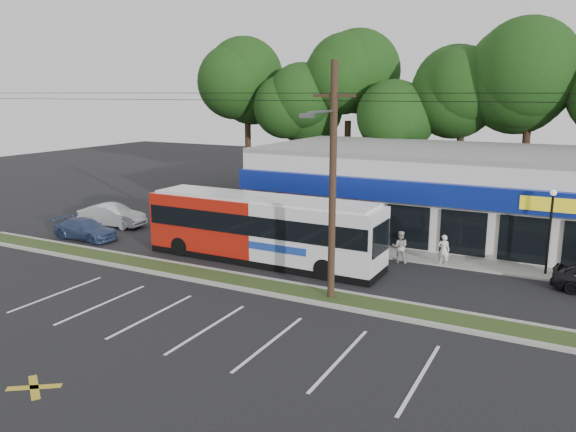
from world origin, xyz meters
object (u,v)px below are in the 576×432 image
(metrobus, at_px, (263,227))
(pedestrian_a, at_px, (444,250))
(pedestrian_b, at_px, (400,247))
(car_silver, at_px, (112,215))
(lamp_post, at_px, (550,222))
(utility_pole, at_px, (328,175))
(car_blue, at_px, (85,229))

(metrobus, height_order, pedestrian_a, metrobus)
(pedestrian_a, height_order, pedestrian_b, pedestrian_b)
(car_silver, distance_m, pedestrian_a, 21.54)
(lamp_post, xyz_separation_m, car_silver, (-26.29, -2.07, -1.93))
(lamp_post, bearing_deg, pedestrian_b, -170.28)
(utility_pole, xyz_separation_m, pedestrian_b, (1.23, 6.69, -4.56))
(car_silver, distance_m, car_blue, 3.38)
(utility_pole, bearing_deg, lamp_post, 43.95)
(utility_pole, relative_size, lamp_post, 11.76)
(utility_pole, height_order, car_silver, utility_pole)
(lamp_post, height_order, pedestrian_a, lamp_post)
(metrobus, bearing_deg, pedestrian_a, 23.37)
(lamp_post, relative_size, pedestrian_b, 2.50)
(utility_pole, xyz_separation_m, lamp_post, (8.17, 7.87, -2.74))
(utility_pole, distance_m, metrobus, 7.28)
(car_silver, xyz_separation_m, pedestrian_b, (19.35, 0.88, 0.11))
(car_silver, xyz_separation_m, car_blue, (0.99, -3.23, -0.12))
(car_silver, bearing_deg, pedestrian_a, -94.89)
(car_silver, height_order, car_blue, car_silver)
(utility_pole, distance_m, pedestrian_a, 9.18)
(utility_pole, bearing_deg, car_silver, 162.24)
(utility_pole, height_order, metrobus, utility_pole)
(lamp_post, height_order, car_silver, lamp_post)
(utility_pole, xyz_separation_m, car_silver, (-18.12, 5.80, -4.67))
(utility_pole, height_order, pedestrian_a, utility_pole)
(metrobus, xyz_separation_m, car_silver, (-12.87, 2.23, -1.10))
(lamp_post, distance_m, pedestrian_b, 7.27)
(lamp_post, relative_size, pedestrian_a, 2.59)
(pedestrian_b, bearing_deg, car_blue, -1.55)
(pedestrian_b, bearing_deg, lamp_post, 175.54)
(lamp_post, distance_m, metrobus, 14.11)
(metrobus, bearing_deg, utility_pole, -33.71)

